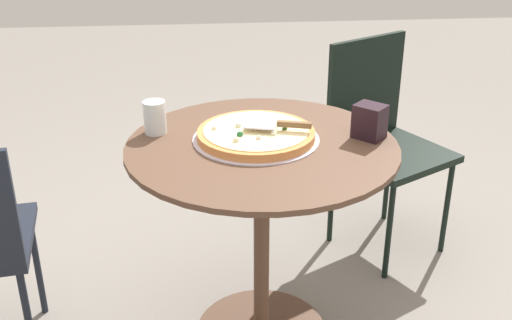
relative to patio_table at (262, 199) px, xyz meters
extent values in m
cylinder|color=brown|center=(0.00, 0.00, 0.19)|extent=(0.87, 0.87, 0.02)
cylinder|color=brown|center=(0.00, 0.00, -0.18)|extent=(0.05, 0.05, 0.72)
cylinder|color=silver|center=(0.02, -0.04, 0.20)|extent=(0.41, 0.41, 0.00)
cylinder|color=#D78748|center=(0.02, -0.04, 0.21)|extent=(0.38, 0.38, 0.03)
cylinder|color=#F6E19F|center=(0.02, -0.04, 0.23)|extent=(0.34, 0.34, 0.00)
sphere|color=#36652A|center=(-0.08, -0.03, 0.23)|extent=(0.02, 0.02, 0.02)
sphere|color=#F3E1C1|center=(0.15, -0.05, 0.23)|extent=(0.02, 0.02, 0.02)
sphere|color=#236234|center=(0.07, 0.01, 0.24)|extent=(0.02, 0.02, 0.02)
sphere|color=silver|center=(0.07, -0.07, 0.24)|extent=(0.02, 0.02, 0.02)
sphere|color=silver|center=(0.01, 0.03, 0.23)|extent=(0.02, 0.02, 0.02)
sphere|color=#ECE4C4|center=(-0.04, 0.00, 0.23)|extent=(0.01, 0.01, 0.01)
sphere|color=beige|center=(0.08, 0.05, 0.24)|extent=(0.02, 0.02, 0.02)
sphere|color=beige|center=(-0.04, 0.01, 0.24)|extent=(0.02, 0.02, 0.02)
cube|color=silver|center=(0.00, -0.04, 0.25)|extent=(0.12, 0.10, 0.00)
cube|color=brown|center=(-0.10, -0.01, 0.25)|extent=(0.11, 0.05, 0.02)
cylinder|color=silver|center=(0.34, -0.12, 0.25)|extent=(0.07, 0.07, 0.11)
cube|color=black|center=(-0.35, -0.02, 0.25)|extent=(0.12, 0.12, 0.11)
cube|color=black|center=(-0.61, -0.54, -0.11)|extent=(0.56, 0.56, 0.03)
cube|color=black|center=(-0.51, -0.70, 0.13)|extent=(0.37, 0.22, 0.44)
cylinder|color=black|center=(-0.85, -0.47, -0.34)|extent=(0.02, 0.02, 0.44)
cylinder|color=black|center=(-0.54, -0.30, -0.34)|extent=(0.02, 0.02, 0.44)
cylinder|color=black|center=(-0.68, -0.77, -0.34)|extent=(0.02, 0.02, 0.44)
cylinder|color=black|center=(-0.37, -0.60, -0.34)|extent=(0.02, 0.02, 0.44)
cylinder|color=#1C212C|center=(0.82, -0.20, -0.34)|extent=(0.02, 0.02, 0.43)
camera|label=1|loc=(0.18, 1.83, 1.00)|focal=44.45mm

